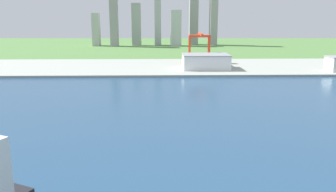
% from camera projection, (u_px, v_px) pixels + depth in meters
% --- Properties ---
extents(ground_plane, '(2400.00, 2400.00, 0.00)m').
position_uv_depth(ground_plane, '(173.00, 106.00, 250.44)').
color(ground_plane, '#4E793D').
extents(water_bay, '(840.00, 360.00, 0.15)m').
position_uv_depth(water_bay, '(178.00, 134.00, 192.01)').
color(water_bay, navy).
rests_on(water_bay, ground).
extents(industrial_pier, '(840.00, 140.00, 2.50)m').
position_uv_depth(industrial_pier, '(167.00, 67.00, 435.13)').
color(industrial_pier, '#989F95').
rests_on(industrial_pier, ground).
extents(port_crane_red, '(28.33, 41.09, 39.53)m').
position_uv_depth(port_crane_red, '(200.00, 41.00, 454.63)').
color(port_crane_red, red).
rests_on(port_crane_red, industrial_pier).
extents(warehouse_main, '(54.87, 38.07, 17.22)m').
position_uv_depth(warehouse_main, '(206.00, 61.00, 409.88)').
color(warehouse_main, white).
rests_on(warehouse_main, industrial_pier).
extents(distant_skyline, '(269.44, 62.45, 138.64)m').
position_uv_depth(distant_skyline, '(162.00, 19.00, 747.70)').
color(distant_skyline, '#AAACAC').
rests_on(distant_skyline, ground).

